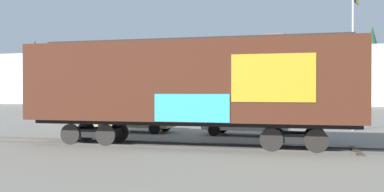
{
  "coord_description": "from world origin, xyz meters",
  "views": [
    {
      "loc": [
        5.03,
        -17.28,
        2.33
      ],
      "look_at": [
        0.35,
        0.96,
        2.15
      ],
      "focal_mm": 38.91,
      "sensor_mm": 36.0,
      "label": 1
    }
  ],
  "objects_px": {
    "freight_car": "(189,84)",
    "flagpole": "(354,37)",
    "parked_car_tan": "(134,118)",
    "parked_car_white": "(245,120)"
  },
  "relations": [
    {
      "from": "freight_car",
      "to": "flagpole",
      "type": "xyz_separation_m",
      "value": [
        7.86,
        9.86,
        3.01
      ]
    },
    {
      "from": "freight_car",
      "to": "flagpole",
      "type": "relative_size",
      "value": 1.58
    },
    {
      "from": "flagpole",
      "to": "parked_car_tan",
      "type": "height_order",
      "value": "flagpole"
    },
    {
      "from": "flagpole",
      "to": "parked_car_tan",
      "type": "bearing_deg",
      "value": -160.58
    },
    {
      "from": "parked_car_tan",
      "to": "freight_car",
      "type": "bearing_deg",
      "value": -48.65
    },
    {
      "from": "freight_car",
      "to": "parked_car_white",
      "type": "height_order",
      "value": "freight_car"
    },
    {
      "from": "freight_car",
      "to": "flagpole",
      "type": "bearing_deg",
      "value": 51.44
    },
    {
      "from": "freight_car",
      "to": "parked_car_white",
      "type": "relative_size",
      "value": 3.03
    },
    {
      "from": "flagpole",
      "to": "parked_car_white",
      "type": "bearing_deg",
      "value": -141.97
    },
    {
      "from": "freight_car",
      "to": "parked_car_white",
      "type": "bearing_deg",
      "value": 70.8
    }
  ]
}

